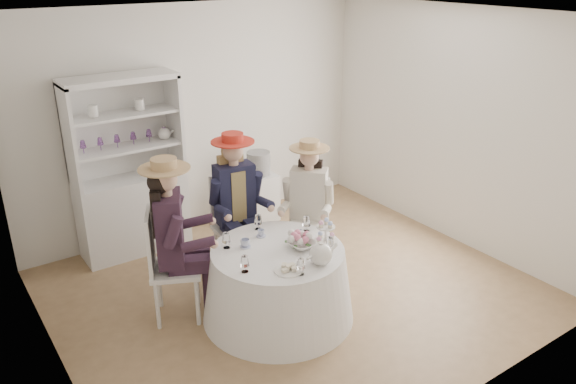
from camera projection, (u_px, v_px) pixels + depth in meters
ground at (294, 289)px, 5.76m from camera, size 4.50×4.50×0.00m
ceiling at (295, 15)px, 4.72m from camera, size 4.50×4.50×0.00m
wall_back at (198, 119)px, 6.75m from camera, size 4.50×0.00×4.50m
wall_front at (469, 250)px, 3.72m from camera, size 4.50×0.00×4.50m
wall_left at (41, 226)px, 4.05m from camera, size 0.00×4.50×4.50m
wall_right at (454, 128)px, 6.42m from camera, size 0.00×4.50×4.50m
tea_table at (278, 283)px, 5.21m from camera, size 1.42×1.42×0.70m
hutch at (131, 192)px, 6.30m from camera, size 1.24×0.57×2.02m
side_table at (259, 197)px, 7.21m from camera, size 0.40×0.40×0.62m
hatbox at (259, 163)px, 7.04m from camera, size 0.30×0.30×0.30m
guest_left at (173, 231)px, 5.00m from camera, size 0.67×0.60×1.58m
guest_mid at (236, 197)px, 5.77m from camera, size 0.57×0.59×1.55m
guest_right at (308, 199)px, 5.85m from camera, size 0.62×0.61×1.45m
spare_chair at (233, 220)px, 6.08m from camera, size 0.56×0.56×0.97m
teacup_a at (245, 244)px, 5.11m from camera, size 0.11×0.11×0.07m
teacup_b at (261, 233)px, 5.31m from camera, size 0.07×0.07×0.06m
teacup_c at (300, 235)px, 5.27m from camera, size 0.11×0.11×0.07m
flower_bowl at (302, 245)px, 5.09m from camera, size 0.26×0.26×0.06m
flower_arrangement at (299, 238)px, 5.11m from camera, size 0.18×0.18×0.07m
table_teapot at (321, 254)px, 4.82m from camera, size 0.28×0.20×0.21m
sandwich_plate at (289, 269)px, 4.73m from camera, size 0.25×0.25×0.05m
cupcake_stand at (326, 234)px, 5.19m from camera, size 0.23×0.23×0.22m
stemware_set at (278, 243)px, 5.05m from camera, size 0.96×1.00×0.15m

